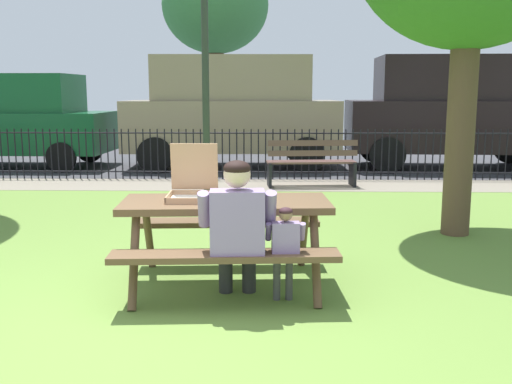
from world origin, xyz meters
name	(u,v)px	position (x,y,z in m)	size (l,w,h in m)	color
ground	(168,267)	(0.00, 1.82, -0.01)	(28.00, 11.65, 0.02)	olive
cobblestone_walkway	(216,185)	(0.00, 6.95, 0.00)	(28.00, 1.40, 0.01)	gray
street_asphalt	(231,160)	(0.00, 11.00, -0.01)	(28.00, 6.71, 0.01)	#38383D
picnic_table_foreground	(226,220)	(0.62, 1.26, 0.60)	(1.89, 1.59, 0.79)	brown
pizza_box_open	(193,186)	(0.33, 1.36, 0.88)	(0.44, 0.48, 0.48)	tan
pizza_slice_on_table	(238,200)	(0.73, 1.25, 0.78)	(0.16, 0.25, 0.02)	#F5CE65
adult_at_table	(237,226)	(0.75, 0.77, 0.66)	(0.62, 0.61, 1.19)	#292929
child_at_table	(285,245)	(1.13, 0.76, 0.50)	(0.32, 0.31, 0.82)	#464646
iron_fence_streetside	(219,154)	(0.00, 7.65, 0.50)	(21.63, 0.03, 0.98)	black
park_bench_center	(311,164)	(1.75, 6.81, 0.42)	(1.63, 0.60, 0.85)	brown
lamp_post_walkway	(205,47)	(-0.08, 6.21, 2.42)	(0.28, 0.28, 3.95)	#2D382D
parked_car_far_left	(7,118)	(-4.97, 9.52, 1.10)	(4.64, 2.04, 2.08)	#13512B
parked_car_left	(232,109)	(0.15, 9.52, 1.31)	(4.77, 2.21, 2.46)	gray
parked_car_center	(455,109)	(5.10, 9.52, 1.31)	(4.77, 2.21, 2.46)	black
far_tree_midleft	(215,7)	(-0.75, 15.39, 4.30)	(3.34, 3.34, 5.87)	brown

